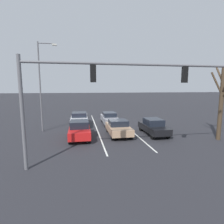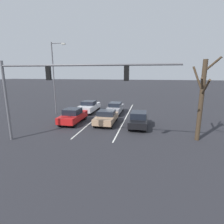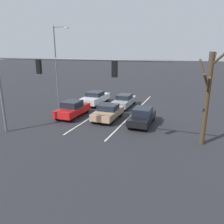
# 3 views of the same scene
# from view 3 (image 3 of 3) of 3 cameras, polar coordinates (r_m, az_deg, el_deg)

# --- Properties ---
(ground_plane) EXTENTS (240.00, 240.00, 0.00)m
(ground_plane) POSITION_cam_3_polar(r_m,az_deg,el_deg) (26.30, 3.69, 1.82)
(ground_plane) COLOR #28282D
(lane_stripe_left_divider) EXTENTS (0.12, 16.93, 0.01)m
(lane_stripe_left_divider) POSITION_cam_3_polar(r_m,az_deg,el_deg) (23.55, 5.98, 0.10)
(lane_stripe_left_divider) COLOR silver
(lane_stripe_left_divider) RESTS_ON ground_plane
(lane_stripe_center_divider) EXTENTS (0.12, 16.93, 0.01)m
(lane_stripe_center_divider) POSITION_cam_3_polar(r_m,az_deg,el_deg) (24.62, -1.89, 0.88)
(lane_stripe_center_divider) COLOR silver
(lane_stripe_center_divider) RESTS_ON ground_plane
(car_black_leftlane_front) EXTENTS (1.70, 4.19, 1.52)m
(car_black_leftlane_front) POSITION_cam_3_polar(r_m,az_deg,el_deg) (19.36, 7.93, -1.09)
(car_black_leftlane_front) COLOR black
(car_black_leftlane_front) RESTS_ON ground_plane
(car_red_rightlane_front) EXTENTS (1.80, 4.25, 1.59)m
(car_red_rightlane_front) POSITION_cam_3_polar(r_m,az_deg,el_deg) (21.83, -10.26, 0.82)
(car_red_rightlane_front) COLOR red
(car_red_rightlane_front) RESTS_ON ground_plane
(car_tan_midlane_front) EXTENTS (1.91, 4.04, 1.45)m
(car_tan_midlane_front) POSITION_cam_3_polar(r_m,az_deg,el_deg) (20.59, -1.08, -0.01)
(car_tan_midlane_front) COLOR tan
(car_tan_midlane_front) RESTS_ON ground_plane
(car_silver_rightlane_second) EXTENTS (1.91, 4.73, 1.56)m
(car_silver_rightlane_second) POSITION_cam_3_polar(r_m,az_deg,el_deg) (26.53, -4.37, 3.72)
(car_silver_rightlane_second) COLOR silver
(car_silver_rightlane_second) RESTS_ON ground_plane
(car_gray_midlane_second) EXTENTS (1.70, 4.58, 1.45)m
(car_gray_midlane_second) POSITION_cam_3_polar(r_m,az_deg,el_deg) (25.29, 3.19, 2.98)
(car_gray_midlane_second) COLOR gray
(car_gray_midlane_second) RESTS_ON ground_plane
(traffic_signal_gantry) EXTENTS (12.78, 0.37, 6.18)m
(traffic_signal_gantry) POSITION_cam_3_polar(r_m,az_deg,el_deg) (15.95, -17.48, 9.03)
(traffic_signal_gantry) COLOR slate
(traffic_signal_gantry) RESTS_ON ground_plane
(street_lamp_right_shoulder) EXTENTS (1.85, 0.24, 8.90)m
(street_lamp_right_shoulder) POSITION_cam_3_polar(r_m,az_deg,el_deg) (25.80, -14.11, 12.50)
(street_lamp_right_shoulder) COLOR slate
(street_lamp_right_shoulder) RESTS_ON ground_plane
(bare_tree_near) EXTENTS (1.75, 2.91, 6.46)m
(bare_tree_near) POSITION_cam_3_polar(r_m,az_deg,el_deg) (15.76, 23.62, 4.17)
(bare_tree_near) COLOR #423323
(bare_tree_near) RESTS_ON ground_plane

